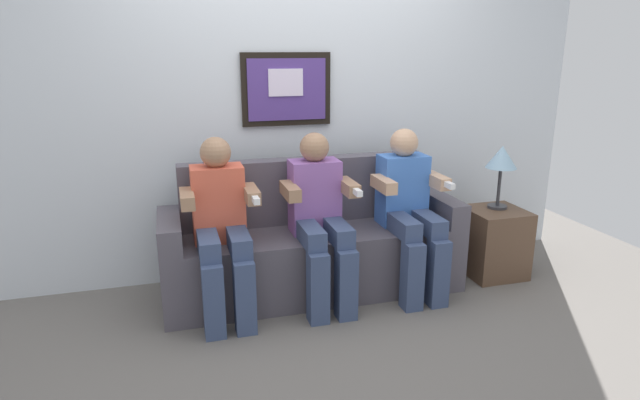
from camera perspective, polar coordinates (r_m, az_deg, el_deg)
name	(u,v)px	position (r m, az deg, el deg)	size (l,w,h in m)	color
ground_plane	(326,311)	(3.50, 0.69, -11.74)	(5.73, 5.73, 0.00)	#66605B
back_wall_assembly	(296,96)	(3.85, -2.61, 11.08)	(4.41, 0.10, 2.60)	silver
couch	(313,248)	(3.66, -0.77, -5.12)	(2.01, 0.58, 0.90)	#514C56
person_on_left	(221,222)	(3.30, -10.54, -2.36)	(0.46, 0.56, 1.11)	#D8593F
person_in_middle	(320,214)	(3.41, -0.03, -1.49)	(0.46, 0.56, 1.11)	#8C59A5
person_on_right	(409,206)	(3.63, 9.51, -0.65)	(0.46, 0.56, 1.11)	#3F72CC
side_table_right	(494,242)	(4.14, 18.09, -4.31)	(0.40, 0.40, 0.50)	brown
table_lamp	(502,160)	(4.03, 18.85, 4.08)	(0.22, 0.22, 0.46)	#333338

